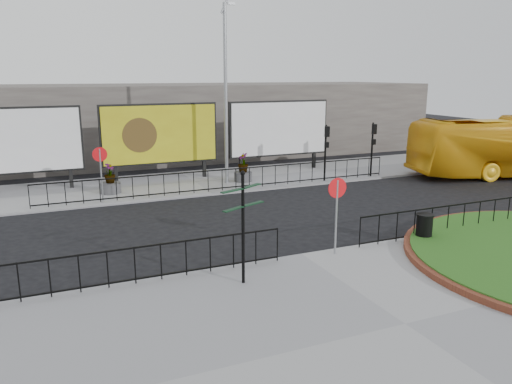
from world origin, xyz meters
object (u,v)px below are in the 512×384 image
planter_c (243,171)px  litter_bin (424,228)px  billboard_mid (160,134)px  planter_a (110,183)px  fingerpost_sign (243,216)px  lamp_post (226,92)px

planter_c → litter_bin: bearing=-80.3°
billboard_mid → planter_a: 4.06m
fingerpost_sign → planter_a: bearing=77.2°
lamp_post → planter_c: bearing=-0.0°
litter_bin → billboard_mid: bearing=113.6°
billboard_mid → fingerpost_sign: (-1.05, -14.33, -0.58)m
litter_bin → planter_c: bearing=99.7°
lamp_post → litter_bin: 12.68m
billboard_mid → litter_bin: billboard_mid is taller
planter_a → planter_c: planter_c is taller
lamp_post → billboard_mid: bearing=146.7°
litter_bin → planter_a: size_ratio=0.67×
billboard_mid → lamp_post: bearing=-33.3°
billboard_mid → planter_a: (-2.95, -1.97, -1.97)m
fingerpost_sign → lamp_post: bearing=50.3°
planter_c → fingerpost_sign: bearing=-111.9°
fingerpost_sign → planter_a: size_ratio=2.18×
lamp_post → planter_c: (0.92, -0.00, -4.13)m
billboard_mid → planter_c: billboard_mid is taller
litter_bin → planter_a: planter_a is taller
planter_c → planter_a: bearing=180.0°
planter_c → billboard_mid: bearing=153.3°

